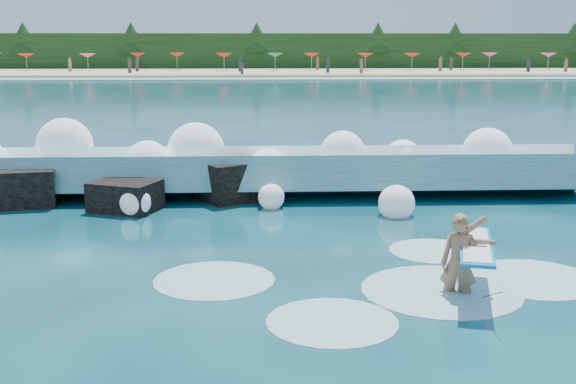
# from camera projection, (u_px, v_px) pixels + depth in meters

# --- Properties ---
(ground) EXTENTS (200.00, 200.00, 0.00)m
(ground) POSITION_uv_depth(u_px,v_px,m) (209.00, 282.00, 12.89)
(ground) COLOR #072D3C
(ground) RESTS_ON ground
(beach) EXTENTS (140.00, 20.00, 0.40)m
(beach) POSITION_uv_depth(u_px,v_px,m) (249.00, 72.00, 89.08)
(beach) COLOR tan
(beach) RESTS_ON ground
(wet_band) EXTENTS (140.00, 5.00, 0.08)m
(wet_band) POSITION_uv_depth(u_px,v_px,m) (249.00, 79.00, 78.36)
(wet_band) COLOR silver
(wet_band) RESTS_ON ground
(treeline) EXTENTS (140.00, 4.00, 5.00)m
(treeline) POSITION_uv_depth(u_px,v_px,m) (250.00, 52.00, 98.37)
(treeline) COLOR black
(treeline) RESTS_ON ground
(breaking_wave) EXTENTS (18.89, 2.90, 1.63)m
(breaking_wave) POSITION_uv_depth(u_px,v_px,m) (243.00, 173.00, 20.28)
(breaking_wave) COLOR teal
(breaking_wave) RESTS_ON ground
(rock_cluster) EXTENTS (7.99, 3.13, 1.23)m
(rock_cluster) POSITION_uv_depth(u_px,v_px,m) (116.00, 189.00, 18.94)
(rock_cluster) COLOR black
(rock_cluster) RESTS_ON ground
(surfer_with_board) EXTENTS (1.20, 2.90, 1.70)m
(surfer_with_board) POSITION_uv_depth(u_px,v_px,m) (463.00, 260.00, 12.07)
(surfer_with_board) COLOR #986947
(surfer_with_board) RESTS_ON ground
(wave_spray) EXTENTS (15.17, 4.47, 2.24)m
(wave_spray) POSITION_uv_depth(u_px,v_px,m) (236.00, 158.00, 20.01)
(wave_spray) COLOR white
(wave_spray) RESTS_ON ground
(surf_foam) EXTENTS (8.91, 5.64, 0.14)m
(surf_foam) POSITION_uv_depth(u_px,v_px,m) (414.00, 286.00, 12.64)
(surf_foam) COLOR silver
(surf_foam) RESTS_ON ground
(beach_umbrellas) EXTENTS (109.64, 5.78, 0.50)m
(beach_umbrellas) POSITION_uv_depth(u_px,v_px,m) (249.00, 55.00, 91.00)
(beach_umbrellas) COLOR red
(beach_umbrellas) RESTS_ON ground
(beachgoers) EXTENTS (109.45, 12.97, 1.93)m
(beachgoers) POSITION_uv_depth(u_px,v_px,m) (251.00, 66.00, 85.66)
(beachgoers) COLOR #3F332D
(beachgoers) RESTS_ON ground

